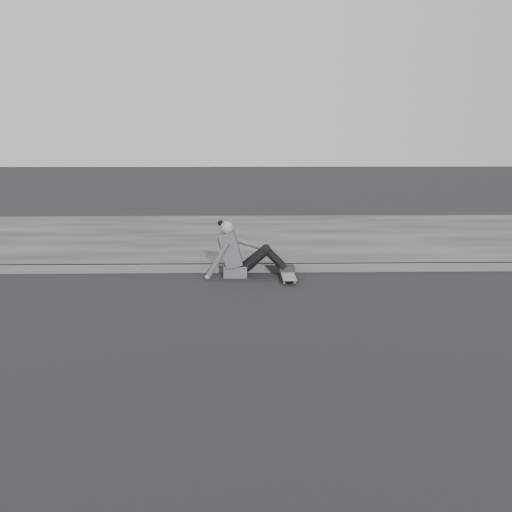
{
  "coord_description": "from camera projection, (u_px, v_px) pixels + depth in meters",
  "views": [
    {
      "loc": [
        -1.22,
        -6.36,
        2.07
      ],
      "look_at": [
        -1.03,
        1.38,
        0.5
      ],
      "focal_mm": 40.0,
      "sensor_mm": 36.0,
      "label": 1
    }
  ],
  "objects": [
    {
      "name": "sidewalk",
      "position": [
        300.0,
        237.0,
        12.15
      ],
      "size": [
        24.0,
        6.0,
        0.12
      ],
      "primitive_type": "cube",
      "color": "#3D3D3D",
      "rests_on": "ground"
    },
    {
      "name": "ground",
      "position": [
        347.0,
        321.0,
        6.67
      ],
      "size": [
        80.0,
        80.0,
        0.0
      ],
      "primitive_type": "plane",
      "color": "black",
      "rests_on": "ground"
    },
    {
      "name": "skateboard",
      "position": [
        288.0,
        275.0,
        8.63
      ],
      "size": [
        0.2,
        0.78,
        0.09
      ],
      "color": "#A3A39D",
      "rests_on": "ground"
    },
    {
      "name": "seated_woman",
      "position": [
        239.0,
        253.0,
        8.8
      ],
      "size": [
        1.38,
        0.46,
        0.88
      ],
      "color": "#4B4B4E",
      "rests_on": "ground"
    },
    {
      "name": "curb",
      "position": [
        318.0,
        268.0,
        9.19
      ],
      "size": [
        24.0,
        0.16,
        0.12
      ],
      "primitive_type": "cube",
      "color": "#525252",
      "rests_on": "ground"
    }
  ]
}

